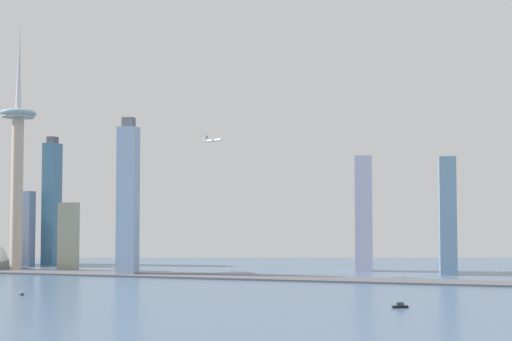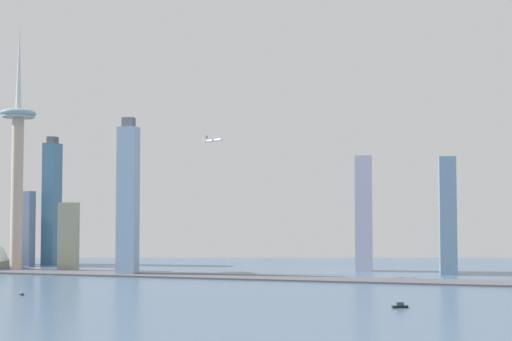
% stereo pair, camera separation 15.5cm
% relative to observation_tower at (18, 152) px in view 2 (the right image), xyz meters
% --- Properties ---
extents(waterfront_pier, '(1005.00, 41.35, 2.01)m').
position_rel_observation_tower_xyz_m(waterfront_pier, '(260.32, -16.02, -149.96)').
color(waterfront_pier, '#59595F').
rests_on(waterfront_pier, ground).
extents(observation_tower, '(44.69, 44.69, 319.14)m').
position_rel_observation_tower_xyz_m(observation_tower, '(0.00, 0.00, 0.00)').
color(observation_tower, '#BFA891').
rests_on(observation_tower, ground).
extents(skyscraper_0, '(23.19, 17.65, 189.20)m').
position_rel_observation_tower_xyz_m(skyscraper_0, '(155.89, -12.51, -59.99)').
color(skyscraper_0, '#85A4C6').
rests_on(skyscraper_0, ground).
extents(skyscraper_3, '(19.54, 16.35, 101.39)m').
position_rel_observation_tower_xyz_m(skyscraper_3, '(-20.73, 55.66, -100.27)').
color(skyscraper_3, '#7186A6').
rests_on(skyscraper_3, ground).
extents(skyscraper_5, '(23.94, 13.21, 86.30)m').
position_rel_observation_tower_xyz_m(skyscraper_5, '(62.47, 18.09, -107.81)').
color(skyscraper_5, '#9FA085').
rests_on(skyscraper_5, ground).
extents(skyscraper_7, '(19.61, 24.04, 141.94)m').
position_rel_observation_tower_xyz_m(skyscraper_7, '(532.92, 70.38, -79.99)').
color(skyscraper_7, '#6487A6').
rests_on(skyscraper_7, ground).
extents(skyscraper_8, '(21.18, 21.15, 145.36)m').
position_rel_observation_tower_xyz_m(skyscraper_8, '(432.17, 86.70, -78.28)').
color(skyscraper_8, '#A7A9CA').
rests_on(skyscraper_8, ground).
extents(skyscraper_9, '(17.88, 24.49, 178.15)m').
position_rel_observation_tower_xyz_m(skyscraper_9, '(1.12, 84.91, -64.81)').
color(skyscraper_9, teal).
rests_on(skyscraper_9, ground).
extents(boat_1, '(6.29, 5.92, 3.12)m').
position_rel_observation_tower_xyz_m(boat_1, '(123.69, -187.34, -149.83)').
color(boat_1, '#17202F').
rests_on(boat_1, ground).
extents(boat_2, '(13.73, 8.03, 4.70)m').
position_rel_observation_tower_xyz_m(boat_2, '(472.32, -188.48, -149.28)').
color(boat_2, black).
rests_on(boat_2, ground).
extents(airplane, '(27.10, 26.10, 8.19)m').
position_rel_observation_tower_xyz_m(airplane, '(259.38, -1.86, 9.82)').
color(airplane, white).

